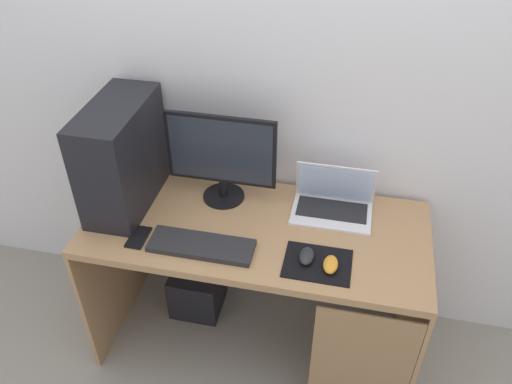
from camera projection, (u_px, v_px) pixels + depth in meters
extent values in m
plane|color=gray|center=(256.00, 338.00, 2.62)|extent=(8.00, 8.00, 0.00)
cube|color=silver|center=(275.00, 70.00, 2.10)|extent=(4.00, 0.04, 2.60)
cube|color=#A37A51|center=(256.00, 229.00, 2.17)|extent=(1.43, 0.63, 0.03)
cube|color=#A37A51|center=(115.00, 267.00, 2.52)|extent=(0.02, 0.63, 0.72)
cube|color=#A37A51|center=(412.00, 316.00, 2.28)|extent=(0.02, 0.63, 0.72)
cube|color=#96704B|center=(361.00, 362.00, 2.05)|extent=(0.40, 0.01, 0.58)
cube|color=black|center=(122.00, 156.00, 2.16)|extent=(0.22, 0.48, 0.47)
cylinder|color=black|center=(224.00, 196.00, 2.31)|extent=(0.18, 0.18, 0.01)
cylinder|color=black|center=(223.00, 187.00, 2.28)|extent=(0.04, 0.04, 0.08)
cube|color=black|center=(221.00, 150.00, 2.15)|extent=(0.47, 0.02, 0.32)
cube|color=#232833|center=(220.00, 151.00, 2.14)|extent=(0.44, 0.00, 0.29)
cube|color=silver|center=(331.00, 213.00, 2.21)|extent=(0.34, 0.21, 0.01)
cube|color=black|center=(332.00, 210.00, 2.22)|extent=(0.30, 0.13, 0.00)
cube|color=silver|center=(335.00, 182.00, 2.22)|extent=(0.34, 0.05, 0.20)
cube|color=#ADC1E5|center=(335.00, 183.00, 2.21)|extent=(0.32, 0.04, 0.17)
cube|color=#232326|center=(201.00, 246.00, 2.05)|extent=(0.42, 0.14, 0.02)
cube|color=black|center=(318.00, 263.00, 1.98)|extent=(0.26, 0.20, 0.00)
ellipsoid|color=#232326|center=(307.00, 256.00, 1.99)|extent=(0.06, 0.10, 0.03)
ellipsoid|color=orange|center=(331.00, 264.00, 1.95)|extent=(0.06, 0.10, 0.03)
cube|color=black|center=(138.00, 237.00, 2.10)|extent=(0.07, 0.13, 0.01)
cube|color=black|center=(198.00, 289.00, 2.72)|extent=(0.25, 0.25, 0.25)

